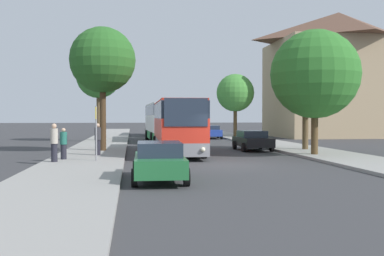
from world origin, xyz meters
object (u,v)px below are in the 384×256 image
at_px(tree_left_near, 99,76).
at_px(tree_left_far, 103,60).
at_px(parked_car_right_near, 252,140).
at_px(pedestrian_walking_back, 54,142).
at_px(bus_middle, 163,121).
at_px(tree_right_near, 315,74).
at_px(parked_car_left_curb, 159,161).
at_px(tree_right_mid, 235,93).
at_px(tree_right_far, 306,81).
at_px(parked_car_right_far, 211,132).
at_px(bus_front, 177,126).
at_px(pedestrian_waiting_far, 64,144).
at_px(bus_rear, 156,122).
at_px(bus_stop_sign, 96,127).
at_px(pedestrian_waiting_near, 98,139).

height_order(tree_left_near, tree_left_far, tree_left_near).
xyz_separation_m(parked_car_right_near, pedestrian_walking_back, (-12.02, -7.74, 0.37)).
xyz_separation_m(bus_middle, tree_right_near, (7.71, -17.22, 2.92)).
height_order(parked_car_left_curb, tree_left_far, tree_left_far).
relative_size(tree_left_far, tree_right_mid, 1.15).
relative_size(parked_car_left_curb, tree_right_near, 0.58).
bearing_deg(tree_right_far, tree_left_far, 177.54).
height_order(parked_car_right_far, tree_left_near, tree_left_near).
xyz_separation_m(bus_front, pedestrian_waiting_far, (-6.32, -4.40, -0.82)).
height_order(tree_left_far, tree_right_far, tree_left_far).
height_order(bus_rear, parked_car_right_far, bus_rear).
height_order(bus_front, tree_left_far, tree_left_far).
relative_size(pedestrian_waiting_far, tree_right_far, 0.24).
xyz_separation_m(bus_stop_sign, tree_left_far, (-0.10, 6.77, 4.15)).
height_order(bus_front, bus_rear, bus_front).
bearing_deg(tree_right_far, pedestrian_waiting_far, -160.85).
distance_m(pedestrian_waiting_near, pedestrian_walking_back, 4.02).
xyz_separation_m(parked_car_right_near, pedestrian_waiting_near, (-10.20, -4.16, 0.34)).
xyz_separation_m(parked_car_left_curb, pedestrian_walking_back, (-4.73, 6.21, 0.35)).
bearing_deg(pedestrian_waiting_far, tree_left_far, 87.24).
distance_m(bus_stop_sign, tree_left_far, 7.94).
bearing_deg(pedestrian_waiting_near, tree_left_near, -144.59).
relative_size(tree_left_near, tree_right_near, 1.11).
relative_size(parked_car_right_far, pedestrian_waiting_near, 2.29).
height_order(bus_stop_sign, tree_left_near, tree_left_near).
relative_size(bus_stop_sign, tree_right_mid, 0.39).
height_order(parked_car_left_curb, parked_car_right_far, parked_car_left_curb).
distance_m(bus_front, pedestrian_waiting_near, 5.26).
relative_size(bus_middle, bus_stop_sign, 4.03).
xyz_separation_m(bus_middle, bus_rear, (0.09, 12.76, -0.16)).
relative_size(pedestrian_waiting_near, tree_right_far, 0.27).
xyz_separation_m(parked_car_left_curb, tree_right_far, (10.65, 12.77, 3.98)).
bearing_deg(tree_left_near, tree_left_far, -84.74).
distance_m(bus_front, tree_left_near, 16.49).
bearing_deg(bus_front, bus_middle, 90.63).
xyz_separation_m(pedestrian_waiting_near, tree_right_far, (13.56, 2.98, 3.66)).
bearing_deg(bus_stop_sign, pedestrian_waiting_far, 151.50).
bearing_deg(bus_stop_sign, tree_left_near, 93.77).
relative_size(bus_front, pedestrian_waiting_near, 6.17).
bearing_deg(tree_right_mid, bus_front, -112.55).
bearing_deg(tree_left_far, tree_left_near, 95.26).
bearing_deg(tree_left_near, tree_right_near, -52.62).
xyz_separation_m(parked_car_right_far, pedestrian_waiting_near, (-10.29, -20.89, 0.32)).
height_order(bus_stop_sign, tree_right_far, tree_right_far).
relative_size(bus_front, bus_middle, 1.02).
bearing_deg(bus_middle, tree_left_near, 171.38).
bearing_deg(tree_left_near, bus_middle, -6.61).
bearing_deg(tree_left_far, parked_car_left_curb, -77.98).
height_order(bus_stop_sign, tree_right_near, tree_right_near).
distance_m(bus_stop_sign, pedestrian_waiting_far, 2.16).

